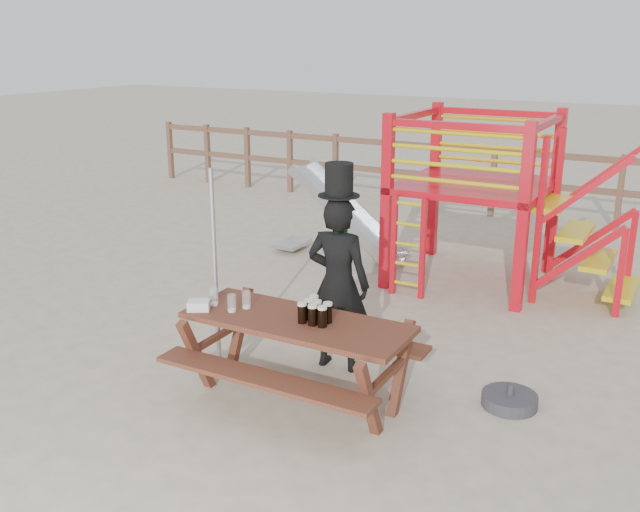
% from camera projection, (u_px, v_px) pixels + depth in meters
% --- Properties ---
extents(ground, '(60.00, 60.00, 0.00)m').
position_uv_depth(ground, '(314.00, 395.00, 6.08)').
color(ground, beige).
rests_on(ground, ground).
extents(back_fence, '(15.09, 0.09, 1.20)m').
position_uv_depth(back_fence, '(523.00, 176.00, 11.71)').
color(back_fence, brown).
rests_on(back_fence, ground).
extents(playground_fort, '(4.71, 1.84, 2.10)m').
position_uv_depth(playground_fort, '(467.00, 195.00, 8.70)').
color(playground_fort, red).
rests_on(playground_fort, ground).
extents(picnic_table, '(1.89, 1.31, 0.73)m').
position_uv_depth(picnic_table, '(297.00, 350.00, 5.87)').
color(picnic_table, brown).
rests_on(picnic_table, ground).
extents(man_with_hat, '(0.62, 0.44, 1.90)m').
position_uv_depth(man_with_hat, '(338.00, 279.00, 6.37)').
color(man_with_hat, black).
rests_on(man_with_hat, ground).
extents(metal_pole, '(0.04, 0.04, 1.88)m').
position_uv_depth(metal_pole, '(215.00, 275.00, 6.19)').
color(metal_pole, '#B2B2B7').
rests_on(metal_pole, ground).
extents(parasol_base, '(0.46, 0.46, 0.19)m').
position_uv_depth(parasol_base, '(510.00, 400.00, 5.89)').
color(parasol_base, '#353439').
rests_on(parasol_base, ground).
extents(paper_bag, '(0.23, 0.21, 0.08)m').
position_uv_depth(paper_bag, '(199.00, 305.00, 5.98)').
color(paper_bag, white).
rests_on(paper_bag, picnic_table).
extents(stout_pints, '(0.26, 0.26, 0.17)m').
position_uv_depth(stout_pints, '(315.00, 312.00, 5.72)').
color(stout_pints, black).
rests_on(stout_pints, picnic_table).
extents(empty_glasses, '(0.35, 0.20, 0.15)m').
position_uv_depth(empty_glasses, '(231.00, 301.00, 6.01)').
color(empty_glasses, silver).
rests_on(empty_glasses, picnic_table).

